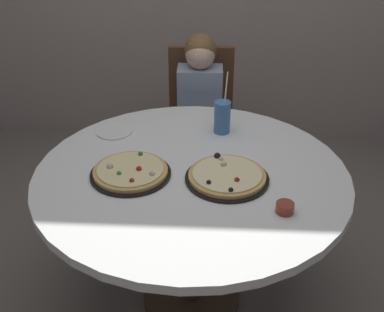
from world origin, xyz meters
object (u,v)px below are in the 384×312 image
Objects in this scene: soda_cup at (222,117)px; plate_small at (114,131)px; pizza_veggie at (130,172)px; chair_wooden at (200,116)px; diner_child at (199,136)px; pizza_cheese at (227,176)px; dining_table at (191,188)px; sauce_bowl at (285,208)px.

soda_cup is 0.54m from plate_small.
pizza_veggie is 1.91× the size of plate_small.
chair_wooden reaches higher than pizza_veggie.
diner_child reaches higher than plate_small.
pizza_veggie is at bearing 178.20° from pizza_cheese.
dining_table is 0.44m from soda_cup.
pizza_cheese is at bearing 135.44° from sauce_bowl.
sauce_bowl reaches higher than plate_small.
soda_cup is (-0.02, 0.43, 0.06)m from pizza_cheese.
plate_small is (-0.77, 0.61, -0.02)m from sauce_bowl.
dining_table is at bearing 144.15° from sauce_bowl.
pizza_veggie is at bearing -132.49° from soda_cup.
chair_wooden reaches higher than sauce_bowl.
diner_child is at bearing 89.88° from dining_table.
pizza_cheese is (0.15, -0.88, 0.28)m from diner_child.
pizza_veggie reaches higher than sauce_bowl.
sauce_bowl is at bearing -35.85° from dining_table.
soda_cup reaches higher than dining_table.
soda_cup is (0.13, -0.44, 0.35)m from diner_child.
pizza_veggie is 0.67m from sauce_bowl.
pizza_cheese is 0.31m from sauce_bowl.
dining_table is 4.42× the size of soda_cup.
soda_cup is (0.39, 0.42, 0.06)m from pizza_veggie.
sauce_bowl reaches higher than dining_table.
dining_table is at bearing -40.94° from plate_small.
sauce_bowl is (0.37, -1.27, 0.24)m from chair_wooden.
pizza_cheese reaches higher than sauce_bowl.
dining_table is 3.94× the size of pizza_veggie.
chair_wooden is at bearing 90.12° from dining_table.
plate_small is at bearing 144.08° from pizza_cheese.
soda_cup is at bearing -78.12° from chair_wooden.
chair_wooden is 1.10m from pizza_veggie.
dining_table is at bearing -90.12° from diner_child.
pizza_cheese is 0.44m from soda_cup.
plate_small is at bearing -130.13° from diner_child.
chair_wooden is 0.71m from soda_cup.
dining_table is 1.02m from chair_wooden.
pizza_cheese reaches higher than dining_table.
diner_child is at bearing -88.76° from chair_wooden.
pizza_cheese reaches higher than plate_small.
plate_small is at bearing 141.41° from sauce_bowl.
pizza_cheese is at bearing -19.14° from dining_table.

